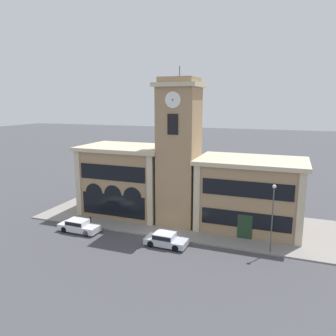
{
  "coord_description": "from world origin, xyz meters",
  "views": [
    {
      "loc": [
        11.86,
        -30.14,
        14.18
      ],
      "look_at": [
        -0.56,
        2.85,
        7.07
      ],
      "focal_mm": 35.0,
      "sensor_mm": 36.0,
      "label": 1
    }
  ],
  "objects_px": {
    "parked_car_mid": "(165,239)",
    "street_lamp": "(273,209)",
    "bollard": "(90,221)",
    "parked_car_near": "(79,226)"
  },
  "relations": [
    {
      "from": "parked_car_mid",
      "to": "street_lamp",
      "type": "relative_size",
      "value": 0.65
    },
    {
      "from": "street_lamp",
      "to": "bollard",
      "type": "distance_m",
      "value": 20.3
    },
    {
      "from": "parked_car_near",
      "to": "street_lamp",
      "type": "distance_m",
      "value": 20.7
    },
    {
      "from": "parked_car_near",
      "to": "parked_car_mid",
      "type": "relative_size",
      "value": 1.1
    },
    {
      "from": "parked_car_mid",
      "to": "street_lamp",
      "type": "distance_m",
      "value": 10.79
    },
    {
      "from": "parked_car_near",
      "to": "street_lamp",
      "type": "bearing_deg",
      "value": 6.93
    },
    {
      "from": "parked_car_near",
      "to": "bollard",
      "type": "distance_m",
      "value": 1.85
    },
    {
      "from": "parked_car_mid",
      "to": "bollard",
      "type": "xyz_separation_m",
      "value": [
        -10.02,
        1.82,
        -0.04
      ]
    },
    {
      "from": "bollard",
      "to": "street_lamp",
      "type": "bearing_deg",
      "value": 0.5
    },
    {
      "from": "street_lamp",
      "to": "bollard",
      "type": "bearing_deg",
      "value": -179.5
    }
  ]
}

